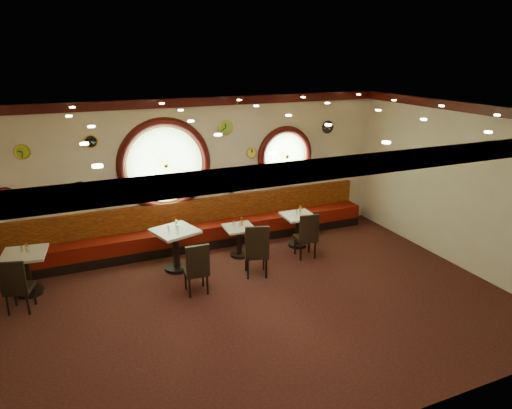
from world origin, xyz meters
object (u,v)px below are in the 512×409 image
at_px(chair_a, 16,283).
at_px(condiment_b_bottle, 176,224).
at_px(condiment_a_bottle, 27,247).
at_px(condiment_d_salt, 297,212).
at_px(condiment_a_pepper, 28,249).
at_px(chair_c, 257,247).
at_px(condiment_d_pepper, 300,213).
at_px(condiment_d_bottle, 300,209).
at_px(chair_b, 197,266).
at_px(table_a, 26,268).
at_px(condiment_a_salt, 21,249).
at_px(condiment_c_bottle, 242,222).
at_px(condiment_b_pepper, 177,227).
at_px(table_b, 176,245).
at_px(condiment_c_pepper, 240,225).
at_px(condiment_c_salt, 234,223).
at_px(chair_d, 307,233).
at_px(condiment_b_salt, 168,227).
at_px(table_d, 298,226).
at_px(table_c, 239,238).

bearing_deg(chair_a, condiment_b_bottle, 29.23).
bearing_deg(condiment_a_bottle, condiment_d_salt, -0.70).
height_order(condiment_a_pepper, condiment_a_bottle, condiment_a_bottle).
distance_m(chair_c, condiment_d_pepper, 1.74).
relative_size(chair_c, condiment_d_bottle, 3.66).
height_order(condiment_d_salt, condiment_a_pepper, condiment_a_pepper).
bearing_deg(chair_b, table_a, 158.08).
distance_m(condiment_a_salt, condiment_c_bottle, 4.10).
bearing_deg(chair_c, condiment_a_pepper, -178.18).
relative_size(condiment_b_pepper, condiment_d_pepper, 0.98).
bearing_deg(table_b, condiment_d_salt, 2.26).
xyz_separation_m(chair_a, condiment_d_bottle, (5.58, 0.70, 0.27)).
height_order(condiment_c_pepper, condiment_d_pepper, condiment_d_pepper).
relative_size(chair_c, condiment_a_salt, 6.14).
bearing_deg(condiment_c_bottle, condiment_c_salt, 165.29).
xyz_separation_m(chair_b, condiment_d_bottle, (2.72, 1.27, 0.26)).
distance_m(condiment_c_salt, condiment_d_bottle, 1.55).
distance_m(chair_d, condiment_c_pepper, 1.39).
xyz_separation_m(condiment_a_bottle, condiment_c_bottle, (4.02, -0.03, -0.11)).
height_order(table_a, condiment_b_salt, condiment_b_salt).
height_order(condiment_c_salt, condiment_c_pepper, condiment_c_salt).
bearing_deg(table_b, chair_b, -84.73).
bearing_deg(chair_a, condiment_a_salt, 98.60).
bearing_deg(condiment_a_pepper, chair_c, -14.47).
bearing_deg(table_a, chair_a, -101.00).
distance_m(chair_c, condiment_b_bottle, 1.66).
height_order(chair_d, condiment_a_pepper, chair_d).
relative_size(condiment_c_salt, condiment_c_pepper, 1.20).
distance_m(table_a, condiment_c_pepper, 4.00).
relative_size(table_d, condiment_d_pepper, 6.38).
distance_m(table_c, chair_d, 1.41).
xyz_separation_m(table_b, condiment_c_salt, (1.27, 0.19, 0.18)).
xyz_separation_m(table_d, chair_c, (-1.42, -0.99, 0.15)).
xyz_separation_m(condiment_c_bottle, condiment_d_bottle, (1.39, 0.02, 0.07)).
xyz_separation_m(table_a, table_d, (5.37, -0.01, -0.04)).
distance_m(table_a, table_d, 5.37).
distance_m(condiment_d_pepper, condiment_a_bottle, 5.34).
xyz_separation_m(chair_c, condiment_a_pepper, (-3.88, 1.00, 0.24)).
xyz_separation_m(condiment_d_pepper, condiment_b_bottle, (-2.69, 0.09, 0.13)).
height_order(table_b, chair_b, chair_b).
bearing_deg(condiment_d_salt, condiment_b_salt, -178.86).
bearing_deg(condiment_a_salt, condiment_c_bottle, -0.53).
bearing_deg(condiment_c_bottle, condiment_b_salt, -176.46).
bearing_deg(condiment_b_salt, condiment_c_bottle, 3.54).
bearing_deg(table_a, table_b, -2.25).
bearing_deg(table_d, condiment_c_salt, 176.14).
bearing_deg(condiment_b_salt, condiment_a_pepper, 178.87).
distance_m(table_d, condiment_d_pepper, 0.33).
height_order(table_a, chair_d, chair_d).
bearing_deg(condiment_b_pepper, condiment_c_bottle, 6.86).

